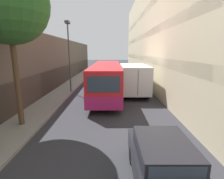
# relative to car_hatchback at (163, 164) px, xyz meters

# --- Properties ---
(ground_plane) EXTENTS (150.00, 150.00, 0.00)m
(ground_plane) POSITION_rel_car_hatchback_xyz_m (-1.77, 9.65, -0.74)
(ground_plane) COLOR #2B2B30
(sidewalk_left) EXTENTS (2.23, 60.00, 0.15)m
(sidewalk_left) POSITION_rel_car_hatchback_xyz_m (-6.54, 9.65, -0.67)
(sidewalk_left) COLOR gray
(sidewalk_left) RESTS_ON ground_plane
(building_left_shopfront) EXTENTS (2.40, 60.00, 5.67)m
(building_left_shopfront) POSITION_rel_car_hatchback_xyz_m (-8.75, 9.65, 1.83)
(building_left_shopfront) COLOR #51473D
(building_left_shopfront) RESTS_ON ground_plane
(building_right_apartment) EXTENTS (2.40, 60.00, 12.80)m
(building_right_apartment) POSITION_rel_car_hatchback_xyz_m (3.65, 9.65, 5.63)
(building_right_apartment) COLOR beige
(building_right_apartment) RESTS_ON ground_plane
(car_hatchback) EXTENTS (1.80, 4.01, 1.47)m
(car_hatchback) POSITION_rel_car_hatchback_xyz_m (0.00, 0.00, 0.00)
(car_hatchback) COLOR black
(car_hatchback) RESTS_ON ground_plane
(bus) EXTENTS (2.48, 12.00, 2.91)m
(bus) POSITION_rel_car_hatchback_xyz_m (-2.07, 11.82, 0.81)
(bus) COLOR red
(bus) RESTS_ON ground_plane
(box_truck) EXTENTS (2.42, 7.57, 2.81)m
(box_truck) POSITION_rel_car_hatchback_xyz_m (0.53, 12.70, 0.78)
(box_truck) COLOR silver
(box_truck) RESTS_ON ground_plane
(panel_van) EXTENTS (1.96, 4.54, 2.03)m
(panel_van) POSITION_rel_car_hatchback_xyz_m (-3.07, 23.51, 0.39)
(panel_van) COLOR #BCBCC1
(panel_van) RESTS_ON ground_plane
(street_lamp) EXTENTS (0.36, 0.80, 6.68)m
(street_lamp) POSITION_rel_car_hatchback_xyz_m (-5.68, 12.42, 4.05)
(street_lamp) COLOR #38383D
(street_lamp) RESTS_ON sidewalk_left
(street_tree_left) EXTENTS (3.90, 3.90, 8.12)m
(street_tree_left) POSITION_rel_car_hatchback_xyz_m (-6.54, 4.40, 5.56)
(street_tree_left) COLOR #4C3823
(street_tree_left) RESTS_ON sidewalk_left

